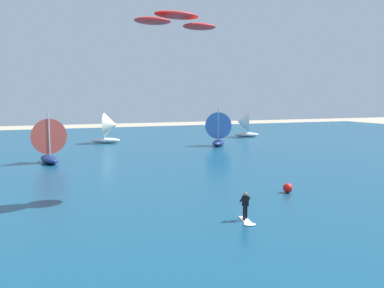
{
  "coord_description": "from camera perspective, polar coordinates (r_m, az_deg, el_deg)",
  "views": [
    {
      "loc": [
        -8.19,
        -4.23,
        7.28
      ],
      "look_at": [
        1.09,
        19.12,
        4.47
      ],
      "focal_mm": 39.89,
      "sensor_mm": 36.0,
      "label": 1
    }
  ],
  "objects": [
    {
      "name": "sailboat_far_left",
      "position": [
        49.01,
        -18.78,
        0.54
      ],
      "size": [
        4.11,
        4.76,
        5.41
      ],
      "color": "navy",
      "rests_on": "ocean"
    },
    {
      "name": "ocean",
      "position": [
        55.35,
        -12.97,
        -1.29
      ],
      "size": [
        160.0,
        90.0,
        0.1
      ],
      "primitive_type": "cube",
      "color": "navy",
      "rests_on": "ground"
    },
    {
      "name": "sailboat_mid_left",
      "position": [
        62.92,
        3.67,
        2.12
      ],
      "size": [
        4.62,
        4.95,
        5.5
      ],
      "color": "navy",
      "rests_on": "ocean"
    },
    {
      "name": "kitesurfer",
      "position": [
        25.09,
        7.24,
        -8.86
      ],
      "size": [
        1.0,
        2.03,
        1.67
      ],
      "color": "white",
      "rests_on": "ocean"
    },
    {
      "name": "sailboat_leading",
      "position": [
        66.95,
        -10.96,
        2.17
      ],
      "size": [
        4.67,
        4.15,
        5.24
      ],
      "color": "white",
      "rests_on": "ocean"
    },
    {
      "name": "marker_buoy",
      "position": [
        32.85,
        12.68,
        -5.76
      ],
      "size": [
        0.72,
        0.72,
        0.72
      ],
      "primitive_type": "sphere",
      "color": "red",
      "rests_on": "ocean"
    },
    {
      "name": "sailboat_trailing",
      "position": [
        76.4,
        6.9,
        2.69
      ],
      "size": [
        4.5,
        4.02,
        5.06
      ],
      "color": "silver",
      "rests_on": "ocean"
    },
    {
      "name": "kite",
      "position": [
        30.98,
        -2.05,
        16.19
      ],
      "size": [
        6.88,
        3.74,
        0.99
      ],
      "color": "red"
    }
  ]
}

